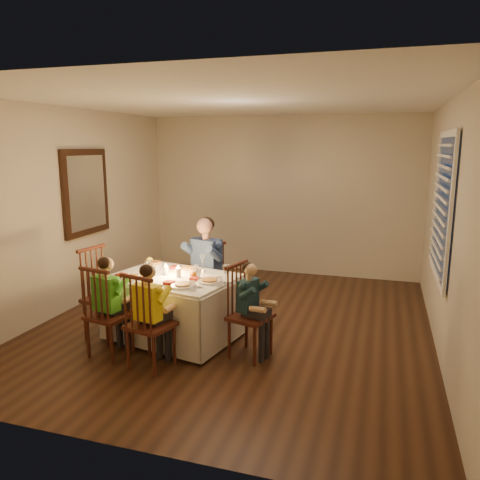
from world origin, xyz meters
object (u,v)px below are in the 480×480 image
(dining_table, at_px, (174,294))
(chair_end, at_px, (250,356))
(child_teal, at_px, (250,356))
(serving_bowl, at_px, (155,265))
(adult, at_px, (206,316))
(child_green, at_px, (112,355))
(chair_adult, at_px, (206,316))
(chair_extra, at_px, (108,337))
(chair_near_right, at_px, (152,366))
(chair_near_left, at_px, (112,355))
(child_yellow, at_px, (152,366))

(dining_table, xyz_separation_m, chair_end, (0.95, -0.23, -0.50))
(dining_table, relative_size, chair_end, 1.59)
(child_teal, xyz_separation_m, serving_bowl, (-1.33, 0.53, 0.73))
(adult, distance_m, child_green, 1.42)
(chair_end, distance_m, serving_bowl, 1.61)
(chair_adult, height_order, child_teal, child_teal)
(chair_extra, distance_m, adult, 1.24)
(chair_near_right, height_order, chair_end, same)
(chair_adult, xyz_separation_m, chair_near_left, (-0.53, -1.32, 0.00))
(child_yellow, xyz_separation_m, serving_bowl, (-0.48, 1.04, 0.73))
(adult, bearing_deg, child_green, -95.62)
(chair_near_right, bearing_deg, serving_bowl, -52.43)
(chair_end, bearing_deg, serving_bowl, 84.71)
(child_teal, bearing_deg, chair_adult, 58.91)
(chair_near_right, bearing_deg, dining_table, -69.50)
(chair_end, distance_m, child_green, 1.43)
(chair_adult, xyz_separation_m, child_green, (-0.53, -1.32, 0.00))
(chair_adult, xyz_separation_m, chair_near_right, (-0.01, -1.43, 0.00))
(dining_table, relative_size, child_yellow, 1.48)
(chair_near_left, xyz_separation_m, adult, (0.53, 1.32, 0.00))
(chair_extra, xyz_separation_m, adult, (0.82, 0.92, 0.00))
(chair_near_left, distance_m, adult, 1.42)
(chair_extra, xyz_separation_m, child_yellow, (0.82, -0.50, 0.00))
(adult, bearing_deg, chair_extra, -115.34)
(chair_near_left, distance_m, child_green, 0.00)
(chair_end, bearing_deg, child_yellow, 137.14)
(chair_near_right, xyz_separation_m, adult, (0.01, 1.43, 0.00))
(chair_end, height_order, child_yellow, child_yellow)
(dining_table, bearing_deg, chair_adult, 92.70)
(chair_end, distance_m, adult, 1.25)
(dining_table, bearing_deg, child_green, -112.48)
(chair_adult, height_order, child_green, child_green)
(child_green, bearing_deg, chair_near_left, 11.26)
(dining_table, height_order, child_green, dining_table)
(chair_near_right, distance_m, chair_end, 0.99)
(dining_table, bearing_deg, chair_end, -1.97)
(dining_table, bearing_deg, chair_near_right, -70.67)
(chair_adult, bearing_deg, chair_near_right, -73.96)
(child_green, xyz_separation_m, child_yellow, (0.52, -0.11, 0.00))
(dining_table, relative_size, chair_near_right, 1.59)
(child_green, bearing_deg, child_yellow, 179.26)
(chair_near_left, height_order, child_yellow, child_yellow)
(chair_end, xyz_separation_m, child_teal, (0.00, 0.00, 0.00))
(chair_near_right, distance_m, child_yellow, 0.00)
(chair_near_left, bearing_deg, dining_table, -112.79)
(dining_table, height_order, chair_near_left, dining_table)
(chair_extra, bearing_deg, chair_near_right, -111.16)
(chair_adult, xyz_separation_m, chair_end, (0.84, -0.92, 0.00))
(adult, bearing_deg, dining_table, -82.54)
(child_teal, bearing_deg, child_yellow, 137.14)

